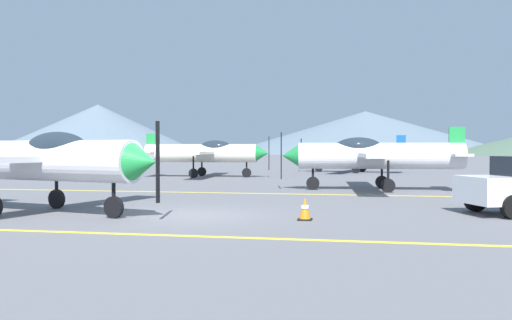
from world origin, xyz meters
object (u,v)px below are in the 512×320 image
traffic_cone_front (305,209)px  airplane_mid (373,155)px  airplane_near (40,159)px  airplane_back (352,152)px  airplane_far (206,152)px

traffic_cone_front → airplane_mid: bearing=79.7°
airplane_near → traffic_cone_front: bearing=-0.2°
airplane_mid → traffic_cone_front: 10.59m
traffic_cone_front → airplane_back: bearing=88.6°
airplane_mid → airplane_near: bearing=-132.3°
airplane_near → airplane_far: bearing=92.2°
airplane_near → traffic_cone_front: (7.50, -0.03, -1.25)m
airplane_mid → traffic_cone_front: airplane_mid is taller
airplane_back → airplane_far: bearing=-137.3°
traffic_cone_front → airplane_far: bearing=113.2°
airplane_near → traffic_cone_front: size_ratio=15.44×
airplane_far → airplane_back: (8.90, 8.22, 0.00)m
airplane_far → airplane_near: bearing=-87.8°
airplane_back → traffic_cone_front: airplane_back is taller
airplane_near → airplane_mid: bearing=47.7°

